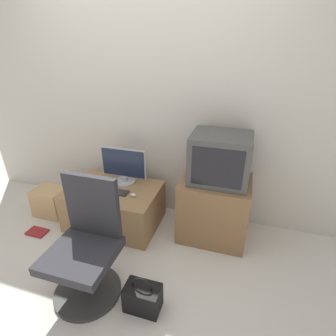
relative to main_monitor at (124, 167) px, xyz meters
name	(u,v)px	position (x,y,z in m)	size (l,w,h in m)	color
ground_plane	(97,295)	(0.22, -1.04, -0.61)	(12.00, 12.00, 0.00)	beige
wall_back	(151,96)	(0.22, 0.28, 0.69)	(4.40, 0.05, 2.60)	beige
desk	(114,206)	(-0.06, -0.16, -0.40)	(0.94, 0.64, 0.43)	#937047
side_stand	(214,208)	(0.97, -0.04, -0.30)	(0.65, 0.52, 0.63)	olive
main_monitor	(124,167)	(0.00, 0.00, 0.00)	(0.50, 0.23, 0.39)	#B2B2B7
keyboard	(114,192)	(-0.01, -0.22, -0.18)	(0.29, 0.11, 0.01)	#2D2D2D
mouse	(133,195)	(0.21, -0.24, -0.17)	(0.06, 0.04, 0.04)	silver
crt_tv	(220,158)	(0.99, -0.04, 0.24)	(0.53, 0.44, 0.45)	#474747
office_chair	(86,249)	(0.14, -0.97, -0.22)	(0.52, 0.52, 0.94)	#333333
cardboard_box_lower	(50,202)	(-0.84, -0.23, -0.45)	(0.34, 0.26, 0.32)	tan
handbag	(143,297)	(0.61, -1.03, -0.50)	(0.26, 0.17, 0.31)	black
book	(37,232)	(-0.76, -0.57, -0.60)	(0.20, 0.13, 0.02)	maroon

